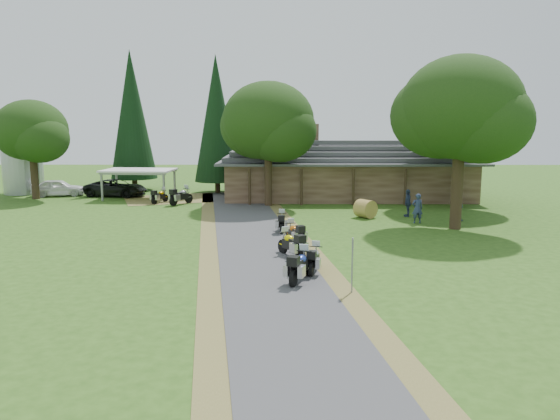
{
  "coord_description": "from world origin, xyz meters",
  "views": [
    {
      "loc": [
        0.64,
        -22.24,
        6.35
      ],
      "look_at": [
        0.43,
        7.18,
        1.6
      ],
      "focal_mm": 35.0,
      "sensor_mm": 36.0,
      "label": 1
    }
  ],
  "objects_px": {
    "motorcycle_row_a": "(300,265)",
    "motorcycle_carport_a": "(160,195)",
    "motorcycle_row_d": "(295,232)",
    "hay_bale": "(365,209)",
    "silo": "(22,155)",
    "motorcycle_row_b": "(314,258)",
    "carport": "(139,184)",
    "motorcycle_row_e": "(282,221)",
    "motorcycle_row_c": "(291,243)",
    "lodge": "(347,169)",
    "motorcycle_carport_b": "(181,195)",
    "car_white_sedan": "(58,185)",
    "car_dark_suv": "(116,184)"
  },
  "relations": [
    {
      "from": "hay_bale",
      "to": "car_white_sedan",
      "type": "bearing_deg",
      "value": 156.94
    },
    {
      "from": "motorcycle_row_d",
      "to": "hay_bale",
      "type": "height_order",
      "value": "motorcycle_row_d"
    },
    {
      "from": "lodge",
      "to": "motorcycle_row_a",
      "type": "height_order",
      "value": "lodge"
    },
    {
      "from": "motorcycle_row_e",
      "to": "hay_bale",
      "type": "bearing_deg",
      "value": -48.97
    },
    {
      "from": "motorcycle_row_c",
      "to": "hay_bale",
      "type": "relative_size",
      "value": 1.63
    },
    {
      "from": "car_dark_suv",
      "to": "carport",
      "type": "bearing_deg",
      "value": -111.47
    },
    {
      "from": "car_white_sedan",
      "to": "motorcycle_row_a",
      "type": "xyz_separation_m",
      "value": [
        20.2,
        -25.51,
        -0.24
      ]
    },
    {
      "from": "motorcycle_row_d",
      "to": "motorcycle_row_e",
      "type": "distance_m",
      "value": 3.47
    },
    {
      "from": "motorcycle_row_d",
      "to": "motorcycle_row_c",
      "type": "bearing_deg",
      "value": 153.26
    },
    {
      "from": "motorcycle_row_b",
      "to": "motorcycle_row_e",
      "type": "bearing_deg",
      "value": 21.02
    },
    {
      "from": "silo",
      "to": "car_white_sedan",
      "type": "bearing_deg",
      "value": -25.94
    },
    {
      "from": "motorcycle_row_d",
      "to": "motorcycle_row_e",
      "type": "relative_size",
      "value": 1.04
    },
    {
      "from": "motorcycle_row_c",
      "to": "lodge",
      "type": "bearing_deg",
      "value": -44.5
    },
    {
      "from": "car_white_sedan",
      "to": "motorcycle_row_c",
      "type": "relative_size",
      "value": 2.81
    },
    {
      "from": "motorcycle_row_e",
      "to": "motorcycle_carport_a",
      "type": "distance_m",
      "value": 14.93
    },
    {
      "from": "motorcycle_carport_a",
      "to": "motorcycle_row_b",
      "type": "bearing_deg",
      "value": -125.42
    },
    {
      "from": "silo",
      "to": "motorcycle_carport_b",
      "type": "relative_size",
      "value": 3.29
    },
    {
      "from": "carport",
      "to": "hay_bale",
      "type": "relative_size",
      "value": 4.66
    },
    {
      "from": "car_dark_suv",
      "to": "car_white_sedan",
      "type": "bearing_deg",
      "value": 99.46
    },
    {
      "from": "motorcycle_row_b",
      "to": "motorcycle_carport_a",
      "type": "relative_size",
      "value": 1.02
    },
    {
      "from": "car_white_sedan",
      "to": "hay_bale",
      "type": "height_order",
      "value": "car_white_sedan"
    },
    {
      "from": "car_white_sedan",
      "to": "hay_bale",
      "type": "relative_size",
      "value": 4.57
    },
    {
      "from": "lodge",
      "to": "motorcycle_carport_b",
      "type": "relative_size",
      "value": 10.11
    },
    {
      "from": "car_dark_suv",
      "to": "hay_bale",
      "type": "xyz_separation_m",
      "value": [
        19.97,
        -10.58,
        -0.49
      ]
    },
    {
      "from": "silo",
      "to": "motorcycle_row_d",
      "type": "xyz_separation_m",
      "value": [
        23.97,
        -20.64,
        -2.84
      ]
    },
    {
      "from": "car_dark_suv",
      "to": "motorcycle_carport_a",
      "type": "relative_size",
      "value": 3.24
    },
    {
      "from": "motorcycle_row_c",
      "to": "motorcycle_row_b",
      "type": "bearing_deg",
      "value": 168.41
    },
    {
      "from": "motorcycle_row_e",
      "to": "silo",
      "type": "bearing_deg",
      "value": 54.34
    },
    {
      "from": "carport",
      "to": "motorcycle_row_b",
      "type": "distance_m",
      "value": 26.21
    },
    {
      "from": "carport",
      "to": "motorcycle_row_b",
      "type": "height_order",
      "value": "carport"
    },
    {
      "from": "lodge",
      "to": "hay_bale",
      "type": "distance_m",
      "value": 10.3
    },
    {
      "from": "motorcycle_row_a",
      "to": "motorcycle_carport_a",
      "type": "bearing_deg",
      "value": 45.16
    },
    {
      "from": "silo",
      "to": "car_dark_suv",
      "type": "xyz_separation_m",
      "value": [
        8.9,
        -1.94,
        -2.38
      ]
    },
    {
      "from": "silo",
      "to": "motorcycle_row_b",
      "type": "relative_size",
      "value": 3.85
    },
    {
      "from": "motorcycle_row_b",
      "to": "hay_bale",
      "type": "height_order",
      "value": "motorcycle_row_b"
    },
    {
      "from": "motorcycle_carport_b",
      "to": "hay_bale",
      "type": "bearing_deg",
      "value": -79.4
    },
    {
      "from": "motorcycle_row_c",
      "to": "motorcycle_row_d",
      "type": "height_order",
      "value": "motorcycle_row_c"
    },
    {
      "from": "carport",
      "to": "motorcycle_row_c",
      "type": "relative_size",
      "value": 2.86
    },
    {
      "from": "motorcycle_row_a",
      "to": "motorcycle_row_d",
      "type": "bearing_deg",
      "value": 19.68
    },
    {
      "from": "lodge",
      "to": "motorcycle_row_a",
      "type": "xyz_separation_m",
      "value": [
        -4.72,
        -24.99,
        -1.76
      ]
    },
    {
      "from": "silo",
      "to": "hay_bale",
      "type": "xyz_separation_m",
      "value": [
        28.87,
        -12.52,
        -2.87
      ]
    },
    {
      "from": "car_dark_suv",
      "to": "motorcycle_row_a",
      "type": "bearing_deg",
      "value": -138.92
    },
    {
      "from": "motorcycle_row_b",
      "to": "motorcycle_carport_a",
      "type": "distance_m",
      "value": 22.96
    },
    {
      "from": "silo",
      "to": "motorcycle_carport_b",
      "type": "bearing_deg",
      "value": -23.36
    },
    {
      "from": "car_white_sedan",
      "to": "motorcycle_carport_b",
      "type": "height_order",
      "value": "car_white_sedan"
    },
    {
      "from": "silo",
      "to": "car_white_sedan",
      "type": "xyz_separation_m",
      "value": [
        3.83,
        -1.86,
        -2.55
      ]
    },
    {
      "from": "carport",
      "to": "car_white_sedan",
      "type": "xyz_separation_m",
      "value": [
        -7.49,
        1.58,
        -0.3
      ]
    },
    {
      "from": "motorcycle_row_e",
      "to": "hay_bale",
      "type": "relative_size",
      "value": 1.48
    },
    {
      "from": "silo",
      "to": "motorcycle_row_d",
      "type": "distance_m",
      "value": 31.76
    },
    {
      "from": "car_dark_suv",
      "to": "lodge",
      "type": "bearing_deg",
      "value": -80.95
    }
  ]
}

